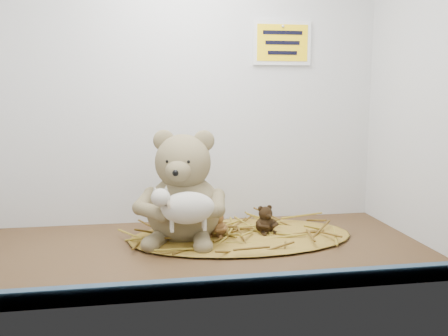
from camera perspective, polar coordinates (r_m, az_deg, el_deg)
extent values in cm
cube|color=#3C2714|center=(130.02, -3.02, -9.35)|extent=(120.00, 60.00, 0.40)
cube|color=silver|center=(153.37, -4.49, 10.49)|extent=(120.00, 0.40, 90.00)
cube|color=silver|center=(143.37, 21.78, 10.00)|extent=(0.40, 60.00, 90.00)
cube|color=#324960|center=(102.59, -1.10, -13.38)|extent=(119.28, 2.20, 3.60)
ellipsoid|color=olive|center=(139.82, 2.01, -7.76)|extent=(62.25, 36.14, 1.20)
cube|color=yellow|center=(158.97, 6.65, 14.01)|extent=(16.00, 1.20, 11.00)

